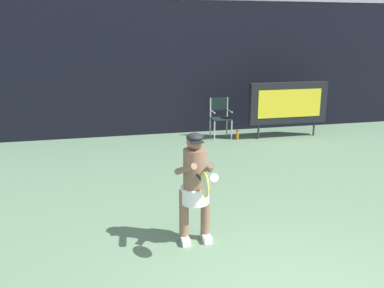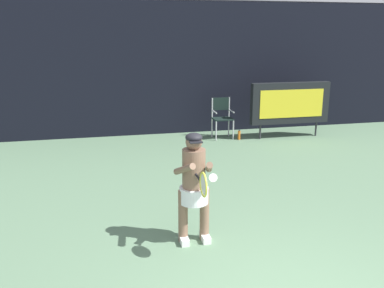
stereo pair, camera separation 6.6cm
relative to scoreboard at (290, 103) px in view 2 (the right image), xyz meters
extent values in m
cube|color=black|center=(-3.23, 1.25, 0.85)|extent=(18.00, 0.12, 3.60)
cube|color=black|center=(0.00, 0.00, 0.00)|extent=(2.20, 0.20, 1.10)
cube|color=gold|center=(0.00, -0.10, 0.00)|extent=(1.80, 0.01, 0.75)
cylinder|color=#2D2D33|center=(-0.83, 0.00, -0.75)|extent=(0.05, 0.05, 0.40)
cylinder|color=#2D2D33|center=(0.83, 0.00, -0.75)|extent=(0.05, 0.05, 0.40)
cylinder|color=#B7B7BC|center=(-2.02, 0.12, -0.69)|extent=(0.04, 0.04, 0.52)
cylinder|color=#B7B7BC|center=(-1.54, 0.12, -0.69)|extent=(0.04, 0.04, 0.52)
cylinder|color=#B7B7BC|center=(-2.02, 0.52, -0.69)|extent=(0.04, 0.04, 0.52)
cylinder|color=#B7B7BC|center=(-1.54, 0.52, -0.69)|extent=(0.04, 0.04, 0.52)
cube|color=black|center=(-1.78, 0.32, -0.41)|extent=(0.52, 0.44, 0.03)
cylinder|color=#B7B7BC|center=(-2.02, 0.52, -0.15)|extent=(0.04, 0.04, 0.56)
cylinder|color=#B7B7BC|center=(-1.54, 0.52, -0.15)|extent=(0.04, 0.04, 0.56)
cube|color=black|center=(-1.78, 0.52, -0.04)|extent=(0.48, 0.02, 0.34)
cylinder|color=#B7B7BC|center=(-2.02, 0.32, -0.21)|extent=(0.04, 0.44, 0.04)
cylinder|color=#B7B7BC|center=(-1.54, 0.32, -0.21)|extent=(0.04, 0.44, 0.04)
cylinder|color=orange|center=(-1.40, 0.06, -0.83)|extent=(0.07, 0.07, 0.24)
cylinder|color=black|center=(-1.40, 0.06, -0.69)|extent=(0.03, 0.03, 0.03)
cube|color=white|center=(-4.01, -5.16, -0.90)|extent=(0.11, 0.26, 0.09)
cube|color=white|center=(-3.71, -5.16, -0.90)|extent=(0.11, 0.26, 0.09)
cylinder|color=brown|center=(-4.01, -5.11, -0.57)|extent=(0.13, 0.13, 0.75)
cylinder|color=brown|center=(-3.71, -5.11, -0.57)|extent=(0.13, 0.13, 0.75)
cylinder|color=white|center=(-3.86, -5.11, -0.28)|extent=(0.39, 0.39, 0.22)
cylinder|color=brown|center=(-3.86, -5.11, 0.08)|extent=(0.31, 0.31, 0.56)
sphere|color=brown|center=(-3.86, -5.11, 0.46)|extent=(0.22, 0.22, 0.22)
ellipsoid|color=black|center=(-3.86, -5.11, 0.52)|extent=(0.22, 0.22, 0.12)
cube|color=black|center=(-3.86, -5.21, 0.49)|extent=(0.17, 0.12, 0.02)
cylinder|color=brown|center=(-4.02, -5.28, 0.15)|extent=(0.21, 0.51, 0.29)
cylinder|color=brown|center=(-3.69, -5.28, 0.15)|extent=(0.21, 0.51, 0.29)
cylinder|color=white|center=(-3.67, -5.40, 0.05)|extent=(0.13, 0.11, 0.12)
cylinder|color=black|center=(-3.87, -5.35, 0.07)|extent=(0.03, 0.28, 0.03)
torus|color=#D2D03A|center=(-3.87, -5.65, 0.07)|extent=(0.02, 0.31, 0.31)
ellipsoid|color=silver|center=(-3.87, -5.65, 0.07)|extent=(0.01, 0.26, 0.26)
camera|label=1|loc=(-5.12, -10.20, 1.84)|focal=39.01mm
camera|label=2|loc=(-5.06, -10.22, 1.84)|focal=39.01mm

